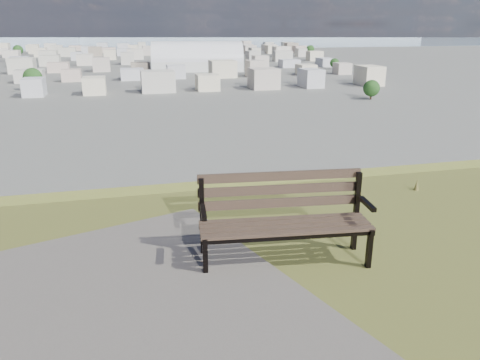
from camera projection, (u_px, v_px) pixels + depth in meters
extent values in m
cube|color=#433126|center=(289.00, 233.00, 4.75)|extent=(1.80, 0.28, 0.04)
cube|color=#433126|center=(287.00, 228.00, 4.86)|extent=(1.80, 0.28, 0.04)
cube|color=#433126|center=(284.00, 223.00, 4.97)|extent=(1.80, 0.28, 0.04)
cube|color=#433126|center=(282.00, 219.00, 5.09)|extent=(1.80, 0.28, 0.04)
cube|color=#433126|center=(281.00, 203.00, 5.11)|extent=(1.80, 0.23, 0.10)
cube|color=#433126|center=(280.00, 189.00, 5.09)|extent=(1.80, 0.23, 0.10)
cube|color=#433126|center=(280.00, 176.00, 5.07)|extent=(1.80, 0.23, 0.10)
cube|color=black|center=(205.00, 259.00, 4.69)|extent=(0.06, 0.07, 0.44)
cube|color=black|center=(202.00, 220.00, 5.02)|extent=(0.06, 0.07, 0.92)
cube|color=black|center=(204.00, 233.00, 4.82)|extent=(0.10, 0.50, 0.05)
cube|color=black|center=(203.00, 212.00, 4.69)|extent=(0.09, 0.36, 0.05)
cube|color=black|center=(369.00, 248.00, 4.91)|extent=(0.06, 0.07, 0.44)
cube|color=black|center=(356.00, 212.00, 5.24)|extent=(0.06, 0.07, 0.92)
cube|color=black|center=(364.00, 224.00, 5.04)|extent=(0.10, 0.50, 0.05)
cube|color=black|center=(367.00, 204.00, 4.91)|extent=(0.09, 0.36, 0.05)
cube|color=black|center=(290.00, 237.00, 4.75)|extent=(1.80, 0.24, 0.04)
cube|color=black|center=(281.00, 222.00, 5.11)|extent=(1.80, 0.24, 0.04)
cube|color=#6B645D|center=(152.00, 315.00, 4.09)|extent=(3.83, 4.59, 0.08)
cone|color=brown|center=(417.00, 185.00, 7.25)|extent=(0.08, 0.08, 0.18)
cube|color=silver|center=(198.00, 66.00, 288.45)|extent=(57.34, 30.22, 6.08)
cylinder|color=silver|center=(197.00, 61.00, 287.48)|extent=(57.34, 30.22, 23.11)
cube|color=#BFB2A4|center=(36.00, 87.00, 186.57)|extent=(11.00, 11.00, 7.00)
cube|color=#C7AE9E|center=(98.00, 85.00, 192.03)|extent=(11.00, 11.00, 7.00)
cube|color=silver|center=(157.00, 84.00, 197.48)|extent=(11.00, 11.00, 7.00)
cube|color=beige|center=(213.00, 82.00, 202.94)|extent=(11.00, 11.00, 7.00)
cube|color=gray|center=(266.00, 81.00, 208.39)|extent=(11.00, 11.00, 7.00)
cube|color=beige|center=(316.00, 79.00, 213.85)|extent=(11.00, 11.00, 7.00)
cube|color=beige|center=(364.00, 78.00, 219.31)|extent=(11.00, 11.00, 7.00)
cube|color=silver|center=(26.00, 75.00, 229.88)|extent=(11.00, 11.00, 7.00)
cube|color=beige|center=(77.00, 74.00, 235.34)|extent=(11.00, 11.00, 7.00)
cube|color=gray|center=(126.00, 73.00, 240.79)|extent=(11.00, 11.00, 7.00)
cube|color=beige|center=(173.00, 72.00, 246.25)|extent=(11.00, 11.00, 7.00)
cube|color=beige|center=(217.00, 71.00, 251.70)|extent=(11.00, 11.00, 7.00)
cube|color=beige|center=(260.00, 70.00, 257.16)|extent=(11.00, 11.00, 7.00)
cube|color=#BFB2A4|center=(301.00, 69.00, 262.62)|extent=(11.00, 11.00, 7.00)
cube|color=#C7AE9E|center=(341.00, 68.00, 268.07)|extent=(11.00, 11.00, 7.00)
cube|color=beige|center=(20.00, 67.00, 273.19)|extent=(11.00, 11.00, 7.00)
cube|color=beige|center=(63.00, 66.00, 278.64)|extent=(11.00, 11.00, 7.00)
cube|color=beige|center=(105.00, 65.00, 284.10)|extent=(11.00, 11.00, 7.00)
cube|color=#BFB2A4|center=(145.00, 65.00, 289.56)|extent=(11.00, 11.00, 7.00)
cube|color=#C7AE9E|center=(183.00, 64.00, 295.01)|extent=(11.00, 11.00, 7.00)
cube|color=silver|center=(221.00, 63.00, 300.47)|extent=(11.00, 11.00, 7.00)
cube|color=beige|center=(257.00, 63.00, 305.92)|extent=(11.00, 11.00, 7.00)
cube|color=gray|center=(291.00, 62.00, 311.38)|extent=(11.00, 11.00, 7.00)
cube|color=beige|center=(325.00, 61.00, 316.84)|extent=(11.00, 11.00, 7.00)
cube|color=#C7AE9E|center=(15.00, 61.00, 316.50)|extent=(11.00, 11.00, 7.00)
cube|color=silver|center=(53.00, 61.00, 321.95)|extent=(11.00, 11.00, 7.00)
cube|color=beige|center=(89.00, 60.00, 327.41)|extent=(11.00, 11.00, 7.00)
cube|color=gray|center=(124.00, 59.00, 332.87)|extent=(11.00, 11.00, 7.00)
cube|color=beige|center=(158.00, 59.00, 338.32)|extent=(11.00, 11.00, 7.00)
cube|color=beige|center=(191.00, 58.00, 343.78)|extent=(11.00, 11.00, 7.00)
cube|color=beige|center=(223.00, 58.00, 349.23)|extent=(11.00, 11.00, 7.00)
cube|color=#BFB2A4|center=(254.00, 57.00, 354.69)|extent=(11.00, 11.00, 7.00)
cube|color=#C7AE9E|center=(284.00, 57.00, 360.15)|extent=(11.00, 11.00, 7.00)
cube|color=silver|center=(313.00, 56.00, 365.60)|extent=(11.00, 11.00, 7.00)
cube|color=beige|center=(11.00, 57.00, 359.81)|extent=(11.00, 11.00, 7.00)
cube|color=beige|center=(45.00, 56.00, 365.26)|extent=(11.00, 11.00, 7.00)
cube|color=#BFB2A4|center=(77.00, 56.00, 370.72)|extent=(11.00, 11.00, 7.00)
cube|color=#C7AE9E|center=(108.00, 55.00, 376.17)|extent=(11.00, 11.00, 7.00)
cube|color=silver|center=(138.00, 55.00, 381.63)|extent=(11.00, 11.00, 7.00)
cube|color=beige|center=(168.00, 54.00, 387.09)|extent=(11.00, 11.00, 7.00)
cube|color=gray|center=(197.00, 54.00, 392.54)|extent=(11.00, 11.00, 7.00)
cube|color=beige|center=(225.00, 54.00, 398.00)|extent=(11.00, 11.00, 7.00)
cube|color=beige|center=(252.00, 53.00, 403.46)|extent=(11.00, 11.00, 7.00)
cube|color=beige|center=(278.00, 53.00, 408.91)|extent=(11.00, 11.00, 7.00)
cube|color=#BFB2A4|center=(304.00, 52.00, 414.37)|extent=(11.00, 11.00, 7.00)
cube|color=gray|center=(9.00, 53.00, 403.12)|extent=(11.00, 11.00, 7.00)
cube|color=beige|center=(38.00, 53.00, 408.57)|extent=(11.00, 11.00, 7.00)
cube|color=beige|center=(67.00, 52.00, 414.03)|extent=(11.00, 11.00, 7.00)
cube|color=beige|center=(95.00, 52.00, 419.48)|extent=(11.00, 11.00, 7.00)
cube|color=#BFB2A4|center=(123.00, 52.00, 424.94)|extent=(11.00, 11.00, 7.00)
cube|color=#C7AE9E|center=(150.00, 51.00, 430.40)|extent=(11.00, 11.00, 7.00)
cube|color=silver|center=(176.00, 51.00, 435.85)|extent=(11.00, 11.00, 7.00)
cube|color=beige|center=(201.00, 51.00, 441.31)|extent=(11.00, 11.00, 7.00)
cube|color=gray|center=(226.00, 50.00, 446.76)|extent=(11.00, 11.00, 7.00)
cube|color=beige|center=(250.00, 50.00, 452.22)|extent=(11.00, 11.00, 7.00)
cube|color=beige|center=(274.00, 50.00, 457.68)|extent=(11.00, 11.00, 7.00)
cube|color=beige|center=(297.00, 49.00, 463.13)|extent=(11.00, 11.00, 7.00)
cube|color=beige|center=(6.00, 50.00, 446.42)|extent=(11.00, 11.00, 7.00)
cube|color=gray|center=(33.00, 50.00, 451.88)|extent=(11.00, 11.00, 7.00)
cube|color=beige|center=(59.00, 50.00, 457.34)|extent=(11.00, 11.00, 7.00)
cube|color=beige|center=(85.00, 49.00, 462.79)|extent=(11.00, 11.00, 7.00)
cube|color=beige|center=(110.00, 49.00, 468.25)|extent=(11.00, 11.00, 7.00)
cube|color=#BFB2A4|center=(135.00, 49.00, 473.71)|extent=(11.00, 11.00, 7.00)
cube|color=#C7AE9E|center=(158.00, 49.00, 479.16)|extent=(11.00, 11.00, 7.00)
cube|color=silver|center=(182.00, 48.00, 484.62)|extent=(11.00, 11.00, 7.00)
cube|color=beige|center=(205.00, 48.00, 490.07)|extent=(11.00, 11.00, 7.00)
cube|color=gray|center=(227.00, 48.00, 495.53)|extent=(11.00, 11.00, 7.00)
cube|color=beige|center=(249.00, 48.00, 500.99)|extent=(11.00, 11.00, 7.00)
cube|color=beige|center=(270.00, 47.00, 506.44)|extent=(11.00, 11.00, 7.00)
cube|color=beige|center=(291.00, 47.00, 511.90)|extent=(11.00, 11.00, 7.00)
cube|color=beige|center=(4.00, 48.00, 489.73)|extent=(11.00, 11.00, 7.00)
cube|color=gray|center=(29.00, 48.00, 495.19)|extent=(11.00, 11.00, 7.00)
cube|color=beige|center=(53.00, 48.00, 500.65)|extent=(11.00, 11.00, 7.00)
cube|color=beige|center=(77.00, 47.00, 506.10)|extent=(11.00, 11.00, 7.00)
cube|color=beige|center=(100.00, 47.00, 511.56)|extent=(11.00, 11.00, 7.00)
cube|color=#BFB2A4|center=(122.00, 47.00, 517.01)|extent=(11.00, 11.00, 7.00)
cube|color=#C7AE9E|center=(144.00, 47.00, 522.47)|extent=(11.00, 11.00, 7.00)
cube|color=silver|center=(166.00, 46.00, 527.93)|extent=(11.00, 11.00, 7.00)
cube|color=beige|center=(187.00, 46.00, 533.38)|extent=(11.00, 11.00, 7.00)
cube|color=gray|center=(208.00, 46.00, 538.84)|extent=(11.00, 11.00, 7.00)
cube|color=beige|center=(228.00, 46.00, 544.29)|extent=(11.00, 11.00, 7.00)
cube|color=beige|center=(248.00, 45.00, 549.75)|extent=(11.00, 11.00, 7.00)
cube|color=beige|center=(267.00, 45.00, 555.21)|extent=(11.00, 11.00, 7.00)
cube|color=#BFB2A4|center=(286.00, 45.00, 560.66)|extent=(11.00, 11.00, 7.00)
cylinder|color=#322419|center=(371.00, 96.00, 179.16)|extent=(0.80, 0.80, 2.10)
sphere|color=#123615|center=(372.00, 88.00, 178.16)|extent=(6.30, 6.30, 6.30)
cylinder|color=#322419|center=(34.00, 87.00, 204.76)|extent=(0.80, 0.80, 2.70)
sphere|color=#123615|center=(33.00, 77.00, 203.47)|extent=(8.10, 8.10, 8.10)
cylinder|color=#322419|center=(334.00, 68.00, 298.77)|extent=(0.80, 0.80, 1.95)
sphere|color=#123615|center=(334.00, 63.00, 297.84)|extent=(5.85, 5.85, 5.85)
cylinder|color=#322419|center=(197.00, 57.00, 393.30)|extent=(0.80, 0.80, 2.25)
sphere|color=#123615|center=(197.00, 53.00, 392.23)|extent=(6.75, 6.75, 6.75)
cylinder|color=#322419|center=(19.00, 55.00, 414.35)|extent=(0.80, 0.80, 2.85)
sphere|color=#123615|center=(18.00, 50.00, 412.99)|extent=(8.55, 8.55, 8.55)
cylinder|color=#322419|center=(190.00, 68.00, 296.70)|extent=(0.80, 0.80, 2.10)
sphere|color=#123615|center=(190.00, 63.00, 295.70)|extent=(6.30, 6.30, 6.30)
cylinder|color=#322419|center=(310.00, 53.00, 436.67)|extent=(0.80, 0.80, 2.55)
sphere|color=#123615|center=(310.00, 49.00, 435.46)|extent=(7.65, 7.65, 7.65)
cube|color=#8299A6|center=(121.00, 40.00, 840.38)|extent=(2400.00, 700.00, 0.12)
cube|color=#9AADC0|center=(174.00, 26.00, 1318.51)|extent=(700.00, 220.00, 45.00)
cube|color=#9AADC0|center=(332.00, 23.00, 1466.63)|extent=(500.00, 220.00, 60.00)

